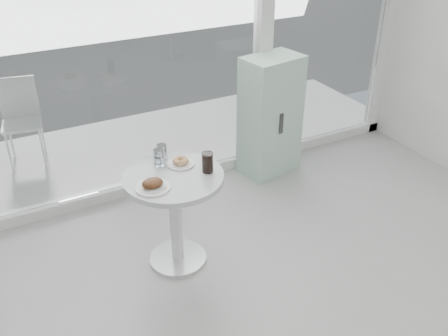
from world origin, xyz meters
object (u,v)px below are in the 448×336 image
patio_chair (21,116)px  plate_donut (181,162)px  plate_fritter (153,185)px  main_table (175,201)px  water_tumbler_a (159,159)px  water_tumbler_b (162,153)px  cola_glass (208,163)px  mint_cabinet (270,116)px

patio_chair → plate_donut: 2.23m
patio_chair → plate_fritter: bearing=-65.3°
main_table → water_tumbler_a: water_tumbler_a is taller
water_tumbler_b → cola_glass: 0.39m
patio_chair → water_tumbler_b: patio_chair is taller
plate_donut → water_tumbler_a: water_tumbler_a is taller
main_table → water_tumbler_a: bearing=100.6°
mint_cabinet → patio_chair: size_ratio=1.39×
mint_cabinet → water_tumbler_a: mint_cabinet is taller
cola_glass → plate_fritter: bearing=-177.0°
cola_glass → water_tumbler_b: bearing=124.3°
water_tumbler_a → cola_glass: 0.36m
patio_chair → plate_donut: patio_chair is taller
plate_fritter → cola_glass: cola_glass is taller
patio_chair → mint_cabinet: bearing=-20.7°
patio_chair → plate_fritter: patio_chair is taller
main_table → plate_donut: (0.11, 0.11, 0.24)m
plate_donut → water_tumbler_b: 0.17m
patio_chair → plate_donut: size_ratio=4.22×
patio_chair → water_tumbler_b: size_ratio=7.10×
patio_chair → cola_glass: 2.45m
mint_cabinet → water_tumbler_b: 1.50m
patio_chair → cola_glass: (0.99, -2.22, 0.31)m
mint_cabinet → cola_glass: 1.49m
water_tumbler_b → water_tumbler_a: bearing=-123.0°
plate_donut → water_tumbler_b: (-0.09, 0.14, 0.03)m
plate_donut → water_tumbler_a: 0.16m
water_tumbler_a → cola_glass: bearing=-42.0°
mint_cabinet → plate_fritter: (-1.55, -0.96, 0.21)m
main_table → water_tumbler_b: size_ratio=6.42×
main_table → mint_cabinet: 1.62m
water_tumbler_b → mint_cabinet: bearing=24.5°
plate_donut → cola_glass: size_ratio=1.32×
main_table → cola_glass: size_ratio=5.04×
plate_fritter → patio_chair: bearing=104.2°
patio_chair → water_tumbler_b: bearing=-57.5°
main_table → patio_chair: 2.28m
water_tumbler_a → plate_donut: bearing=-23.0°
main_table → plate_donut: size_ratio=3.81×
mint_cabinet → cola_glass: bearing=-150.2°
main_table → plate_donut: plate_donut is taller
mint_cabinet → water_tumbler_a: (-1.40, -0.69, 0.24)m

